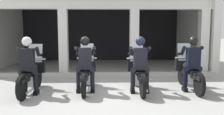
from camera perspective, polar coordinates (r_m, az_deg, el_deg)
ground_plane at (r=9.80m, az=-0.51°, el=-3.68°), size 80.00×80.00×0.00m
station_building at (r=12.05m, az=-2.93°, el=7.98°), size 9.67×5.09×3.19m
kerb_strip at (r=9.13m, az=-3.24°, el=-4.07°), size 9.17×0.24×0.12m
motorcycle_far_left at (r=7.01m, az=-19.02°, el=-4.00°), size 0.62×2.04×1.35m
police_officer_far_left at (r=6.68m, az=-19.89°, el=-0.74°), size 0.63×0.61×1.58m
motorcycle_center_left at (r=6.92m, az=-6.31°, el=-3.80°), size 0.62×2.04×1.35m
police_officer_center_left at (r=6.58m, az=-6.56°, el=-0.49°), size 0.63×0.61×1.58m
motorcycle_center_right at (r=6.87m, az=6.45°, el=-3.88°), size 0.62×2.04×1.35m
police_officer_center_right at (r=6.53m, az=6.85°, el=-0.55°), size 0.63×0.61×1.58m
motorcycle_far_right at (r=7.36m, az=18.20°, el=-3.48°), size 0.62×2.04×1.35m
police_officer_far_right at (r=7.03m, az=19.11°, el=-0.36°), size 0.63×0.61×1.58m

